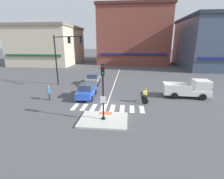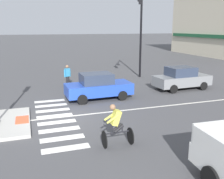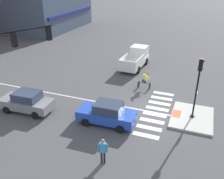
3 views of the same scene
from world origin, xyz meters
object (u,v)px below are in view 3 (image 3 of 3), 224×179
car_blue_westbound_near (107,113)px  pedestrian_at_curb_left (103,149)px  signal_pole (198,83)px  pickup_truck_white_cross_right (136,58)px  car_grey_westbound_far (27,102)px  cyclist (145,80)px

car_blue_westbound_near → pedestrian_at_curb_left: pedestrian_at_curb_left is taller
signal_pole → pickup_truck_white_cross_right: signal_pole is taller
car_grey_westbound_far → cyclist: bearing=-46.5°
car_blue_westbound_near → pedestrian_at_curb_left: (-3.88, -1.31, 0.17)m
cyclist → pedestrian_at_curb_left: size_ratio=1.01×
car_blue_westbound_near → cyclist: (6.56, -1.12, 0.06)m
pickup_truck_white_cross_right → cyclist: pickup_truck_white_cross_right is taller
car_grey_westbound_far → cyclist: (7.17, -7.54, 0.06)m
car_grey_westbound_far → pedestrian_at_curb_left: pedestrian_at_curb_left is taller
car_grey_westbound_far → pedestrian_at_curb_left: (-3.28, -7.73, 0.17)m
signal_pole → pedestrian_at_curb_left: 8.23m
car_grey_westbound_far → pickup_truck_white_cross_right: bearing=-22.3°
signal_pole → car_blue_westbound_near: 6.67m
pickup_truck_white_cross_right → cyclist: (-5.38, -2.39, -0.11)m
cyclist → signal_pole: bearing=-129.2°
signal_pole → car_blue_westbound_near: signal_pole is taller
pedestrian_at_curb_left → car_grey_westbound_far: bearing=67.0°
car_grey_westbound_far → pedestrian_at_curb_left: 8.40m
car_grey_westbound_far → cyclist: 10.40m
car_grey_westbound_far → pickup_truck_white_cross_right: size_ratio=0.81×
car_blue_westbound_near → cyclist: 6.66m
signal_pole → pedestrian_at_curb_left: bearing=147.1°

